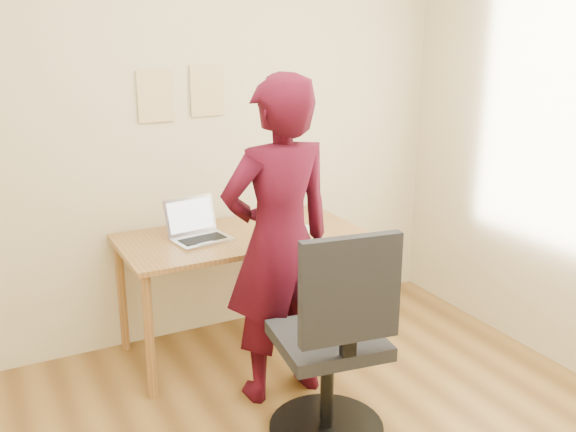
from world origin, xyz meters
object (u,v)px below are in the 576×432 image
laptop (198,230)px  person (279,242)px  phone (281,239)px  office_chair (334,353)px  desk (240,248)px

laptop → person: size_ratio=0.21×
phone → office_chair: bearing=-87.2°
office_chair → person: (-0.03, 0.51, 0.39)m
desk → phone: size_ratio=11.06×
desk → person: person is taller
desk → office_chair: bearing=-89.2°
desk → laptop: size_ratio=3.97×
laptop → person: bearing=-76.8°
phone → laptop: bearing=163.5°
desk → person: bearing=-91.5°
phone → person: bearing=-104.9°
office_chair → phone: bearing=87.8°
office_chair → person: 0.64m
desk → phone: phone is taller
laptop → phone: laptop is taller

